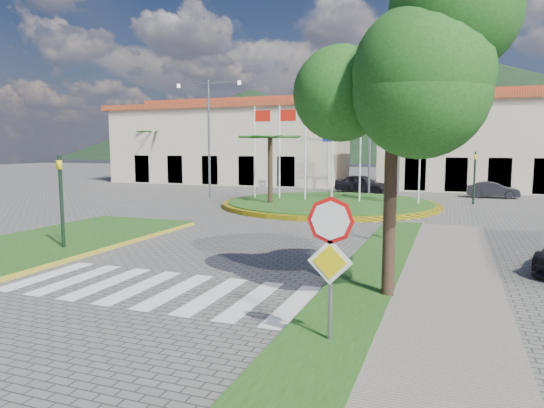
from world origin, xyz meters
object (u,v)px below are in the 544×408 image
(deciduous_tree, at_px, (394,66))
(car_dark_b, at_px, (493,190))
(white_van, at_px, (281,180))
(car_dark_a, at_px, (361,184))
(stop_sign, at_px, (330,248))
(roundabout_island, at_px, (330,203))

(deciduous_tree, distance_m, car_dark_b, 26.23)
(deciduous_tree, relative_size, white_van, 1.71)
(deciduous_tree, height_order, car_dark_a, deciduous_tree)
(stop_sign, height_order, deciduous_tree, deciduous_tree)
(roundabout_island, height_order, stop_sign, roundabout_island)
(stop_sign, bearing_deg, white_van, 110.79)
(stop_sign, distance_m, white_van, 34.82)
(white_van, xyz_separation_m, car_dark_b, (16.84, -3.97, 0.00))
(roundabout_island, distance_m, car_dark_b, 12.68)
(car_dark_a, bearing_deg, car_dark_b, -88.58)
(stop_sign, bearing_deg, car_dark_a, 99.09)
(white_van, relative_size, car_dark_a, 0.99)
(roundabout_island, relative_size, white_van, 3.19)
(roundabout_island, bearing_deg, car_dark_a, 88.96)
(stop_sign, bearing_deg, deciduous_tree, 78.82)
(stop_sign, relative_size, car_dark_b, 0.79)
(stop_sign, bearing_deg, roundabout_island, 103.73)
(deciduous_tree, xyz_separation_m, car_dark_b, (3.89, 25.52, -4.62))
(white_van, relative_size, car_dark_b, 1.18)
(white_van, height_order, car_dark_a, car_dark_a)
(roundabout_island, relative_size, car_dark_a, 3.15)
(roundabout_island, bearing_deg, stop_sign, -76.27)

